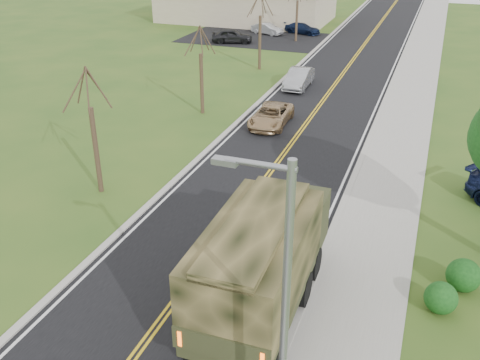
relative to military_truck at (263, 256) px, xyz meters
The scene contains 15 objects.
road 35.80m from the military_truck, 94.75° to the left, with size 8.00×120.00×0.01m, color black.
curb_right 35.70m from the military_truck, 88.08° to the left, with size 0.30×120.00×0.12m, color #9E998E.
sidewalk_right 35.80m from the military_truck, 85.28° to the left, with size 3.20×120.00×0.10m, color #9E998E.
curb_left 36.38m from the military_truck, 101.29° to the left, with size 0.30×120.00×0.10m, color #9E998E.
street_light 5.70m from the military_truck, 68.34° to the right, with size 1.65×0.22×8.00m.
bare_tree_a 11.44m from the military_truck, 150.61° to the left, with size 1.93×2.26×6.08m.
bare_tree_b 20.23m from the military_truck, 119.49° to the left, with size 1.83×2.14×5.73m.
bare_tree_c 31.25m from the military_truck, 108.59° to the left, with size 2.04×2.39×6.42m.
bare_tree_d 42.79m from the military_truck, 103.46° to the left, with size 1.88×2.20×5.91m.
military_truck is the anchor object (origin of this frame).
suv_champagne 17.81m from the military_truck, 106.36° to the left, with size 2.08×4.51×1.25m, color tan.
sedan_silver 26.13m from the military_truck, 102.03° to the left, with size 1.52×4.34×1.43m, color #9FA0A3.
lot_car_dark 41.65m from the military_truck, 112.44° to the left, with size 1.67×4.15×1.42m, color black.
lot_car_silver 46.09m from the military_truck, 107.48° to the left, with size 1.26×3.62×1.19m, color silver.
lot_car_navy 46.78m from the military_truck, 102.67° to the left, with size 1.68×4.12×1.20m, color #0E1936.
Camera 1 is at (7.14, -9.00, 11.93)m, focal length 40.00 mm.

